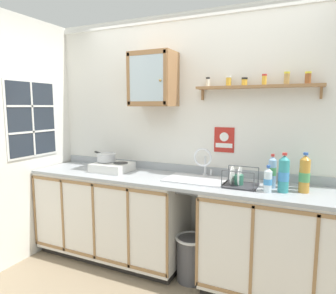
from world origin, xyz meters
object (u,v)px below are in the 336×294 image
Objects in this scene: bottle_soda_green_2 at (304,173)px; bottle_water_clear_5 at (268,180)px; bottle_opaque_white_4 at (285,176)px; wall_cabinet at (153,79)px; mug at (239,180)px; sink at (197,181)px; warning_sign at (224,140)px; dish_rack at (239,182)px; trash_bin at (191,257)px; bottle_detergent_teal_1 at (284,174)px; bottle_juice_amber_3 at (305,174)px; bottle_water_blue_0 at (272,172)px; hot_plate_stove at (112,167)px; saucepan at (106,157)px.

bottle_soda_green_2 is 1.38× the size of bottle_water_clear_5.
wall_cabinet is (-1.28, 0.07, 0.85)m from bottle_opaque_white_4.
bottle_opaque_white_4 is at bearing 14.64° from mug.
warning_sign reaches higher than sink.
bottle_water_clear_5 is at bearing -139.52° from bottle_soda_green_2.
dish_rack is 1.18× the size of warning_sign.
bottle_opaque_white_4 reaches higher than trash_bin.
bottle_detergent_teal_1 is 0.16m from bottle_juice_amber_3.
warning_sign is (-0.21, 0.31, 0.31)m from mug.
bottle_water_blue_0 is at bearing -5.50° from wall_cabinet.
wall_cabinet reaches higher than hot_plate_stove.
trash_bin is (0.94, -0.10, -0.77)m from hot_plate_stove.
bottle_detergent_teal_1 is 0.15m from bottle_opaque_white_4.
bottle_water_blue_0 is 1.31× the size of bottle_water_clear_5.
bottle_detergent_teal_1 is (0.76, -0.10, 0.16)m from sink.
warning_sign is (-0.73, 0.29, 0.21)m from bottle_juice_amber_3.
bottle_detergent_teal_1 is (0.10, -0.10, 0.01)m from bottle_water_blue_0.
mug is (1.44, -0.07, -0.09)m from saucepan.
dish_rack is (-0.36, 0.04, -0.11)m from bottle_detergent_teal_1.
bottle_opaque_white_4 reaches higher than saucepan.
warning_sign is (1.22, 0.24, 0.22)m from saucepan.
warning_sign is at bearing 151.79° from bottle_water_blue_0.
dish_rack reaches higher than hot_plate_stove.
warning_sign is at bearing 11.70° from wall_cabinet.
sink is 0.67m from bottle_water_clear_5.
saucepan is 0.86× the size of trash_bin.
bottle_soda_green_2 is 1.64m from wall_cabinet.
bottle_water_clear_5 is at bearing -20.22° from dish_rack.
bottle_opaque_white_4 is at bearing 3.40° from sink.
warning_sign reaches higher than hot_plate_stove.
sink is at bearing -175.33° from bottle_soda_green_2.
bottle_juice_amber_3 is (1.95, -0.05, 0.01)m from saucepan.
saucepan is 1.21× the size of bottle_soda_green_2.
bottle_water_clear_5 is (-0.11, -0.19, -0.00)m from bottle_opaque_white_4.
warning_sign reaches higher than bottle_opaque_white_4.
bottle_opaque_white_4 is at bearing 23.55° from bottle_water_blue_0.
warning_sign is (-0.58, 0.36, 0.21)m from bottle_detergent_teal_1.
bottle_soda_green_2 is at bearing 2.60° from hot_plate_stove.
bottle_water_clear_5 is 0.91× the size of warning_sign.
hot_plate_stove is 3.83× the size of mug.
wall_cabinet reaches higher than mug.
bottle_detergent_teal_1 is 1.46× the size of bottle_water_clear_5.
warning_sign is at bearing 159.77° from bottle_opaque_white_4.
bottle_juice_amber_3 reaches higher than bottle_water_clear_5.
bottle_water_clear_5 is 1.05m from trash_bin.
warning_sign is at bearing 13.42° from hot_plate_stove.
bottle_detergent_teal_1 is at bearing -130.86° from bottle_soda_green_2.
warning_sign reaches higher than trash_bin.
trash_bin is (-0.77, -0.15, -0.82)m from bottle_opaque_white_4.
mug is 0.41× the size of warning_sign.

